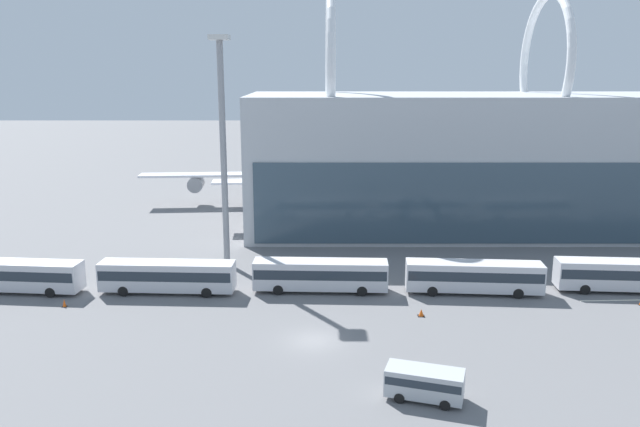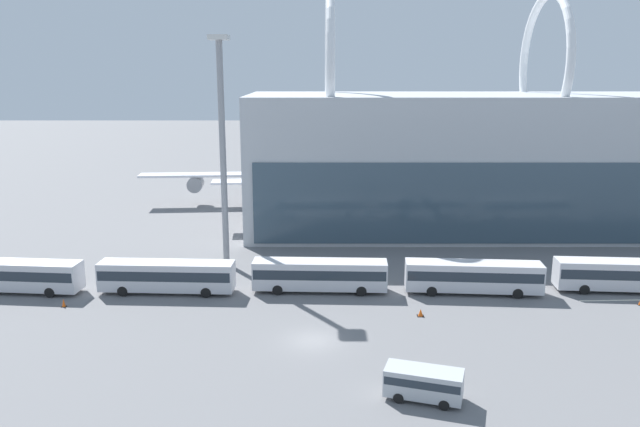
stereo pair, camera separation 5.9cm
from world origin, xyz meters
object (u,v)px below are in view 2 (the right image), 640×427
Objects in this scene: shuttle_bus_4 at (628,274)px; floodlight_mast at (225,137)px; airliner_at_gate_far at (571,169)px; shuttle_bus_0 at (18,274)px; airliner_at_gate_near at (268,167)px; traffic_cone_2 at (67,302)px; shuttle_bus_3 at (476,275)px; service_van_foreground at (427,382)px; shuttle_bus_2 at (323,273)px; shuttle_bus_1 at (170,274)px; traffic_cone_1 at (424,313)px.

floodlight_mast is at bearing 172.30° from shuttle_bus_4.
airliner_at_gate_far reaches higher than shuttle_bus_0.
airliner_at_gate_near is 3.22× the size of shuttle_bus_4.
shuttle_bus_0 is at bearing 147.71° from traffic_cone_2.
service_van_foreground is at bearing -107.58° from shuttle_bus_3.
traffic_cone_2 is (-23.72, -4.13, -1.47)m from shuttle_bus_2.
shuttle_bus_4 is (-11.37, -44.45, -3.35)m from airliner_at_gate_far.
airliner_at_gate_far is at bearing 49.46° from shuttle_bus_2.
shuttle_bus_4 is (38.88, -42.02, -3.98)m from airliner_at_gate_near.
shuttle_bus_2 is 0.53× the size of floodlight_mast.
shuttle_bus_1 is 9.62m from traffic_cone_2.
airliner_at_gate_near is 7.81× the size of service_van_foreground.
service_van_foreground is (-23.08, -20.65, -0.58)m from shuttle_bus_4.
shuttle_bus_3 is (23.89, -42.52, -3.98)m from airliner_at_gate_near.
shuttle_bus_4 is at bearing 171.78° from airliner_at_gate_far.
service_van_foreground is 34.81m from traffic_cone_2.
shuttle_bus_4 is 2.42× the size of service_van_foreground.
airliner_at_gate_near is at bearing 104.38° from shuttle_bus_2.
shuttle_bus_1 is 1.00× the size of shuttle_bus_3.
traffic_cone_1 is at bearing -3.73° from shuttle_bus_0.
traffic_cone_1 is (-20.99, -6.32, -1.53)m from shuttle_bus_4.
shuttle_bus_1 is 29.97m from shuttle_bus_3.
airliner_at_gate_far is 2.86× the size of shuttle_bus_4.
shuttle_bus_4 is 43.22m from floodlight_mast.
airliner_at_gate_far is 52.21m from shuttle_bus_3.
shuttle_bus_0 is at bearing -178.03° from shuttle_bus_1.
shuttle_bus_4 is (14.99, 0.50, 0.00)m from shuttle_bus_3.
floodlight_mast is at bearing 164.50° from shuttle_bus_3.
traffic_cone_1 is (19.48, -14.99, -13.97)m from floodlight_mast.
airliner_at_gate_far reaches higher than shuttle_bus_1.
airliner_at_gate_near is 1.72× the size of floodlight_mast.
shuttle_bus_1 is at bearing 4.49° from shuttle_bus_0.
shuttle_bus_3 is at bearing 2.47° from shuttle_bus_1.
shuttle_bus_3 reaches higher than traffic_cone_2.
airliner_at_gate_near is 34.44m from floodlight_mast.
traffic_cone_2 is at bearing -171.23° from shuttle_bus_4.
shuttle_bus_0 is 20.02× the size of traffic_cone_1.
shuttle_bus_1 is at bearing -116.42° from floodlight_mast.
shuttle_bus_2 is (-41.34, -44.43, -3.35)m from airliner_at_gate_far.
airliner_at_gate_near reaches higher than traffic_cone_1.
floodlight_mast is at bearing 44.01° from traffic_cone_2.
floodlight_mast reaches higher than shuttle_bus_4.
shuttle_bus_1 reaches higher than service_van_foreground.
shuttle_bus_3 is 17.12× the size of traffic_cone_2.
shuttle_bus_1 is at bearing 167.84° from airliner_at_gate_near.
shuttle_bus_2 and shuttle_bus_4 have the same top height.
shuttle_bus_2 is at bearing 4.20° from shuttle_bus_1.
shuttle_bus_0 is 1.01× the size of shuttle_bus_1.
shuttle_bus_1 is (14.99, -0.20, 0.00)m from shuttle_bus_0.
traffic_cone_1 is at bearing -158.85° from shuttle_bus_4.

